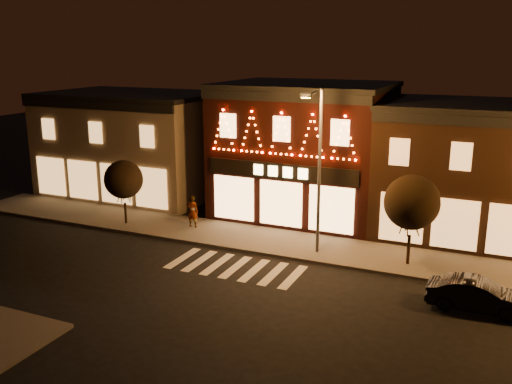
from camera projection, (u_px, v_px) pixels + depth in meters
The scene contains 10 objects.
ground at pixel (194, 300), 24.01m from camera, with size 120.00×120.00×0.00m, color black.
sidewalk_far at pixel (302, 246), 30.27m from camera, with size 44.00×4.00×0.15m, color #47423D.
building_left at pixel (134, 143), 40.57m from camera, with size 12.20×8.28×7.30m.
building_pulp at pixel (305, 150), 35.31m from camera, with size 10.20×8.34×8.30m.
building_right_a at pixel (465, 169), 31.67m from camera, with size 9.20×8.28×7.50m.
streetlamp_mid at pixel (318, 160), 27.80m from camera, with size 0.58×1.90×8.29m.
tree_left at pixel (124, 179), 33.25m from camera, with size 2.29×2.29×3.83m.
tree_right at pixel (412, 202), 26.84m from camera, with size 2.65×2.65×4.44m.
dark_sedan at pixel (478, 295), 22.93m from camera, with size 1.40×4.01×1.32m, color black.
pedestrian at pixel (193, 211), 32.96m from camera, with size 0.69×0.45×1.89m, color gray.
Camera 1 is at (11.40, -19.08, 10.50)m, focal length 39.62 mm.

